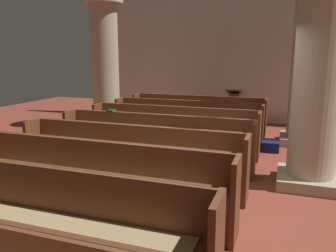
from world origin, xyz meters
name	(u,v)px	position (x,y,z in m)	size (l,w,h in m)	color
ground_plane	(190,193)	(0.00, 0.00, 0.00)	(19.20, 19.20, 0.00)	brown
back_wall	(244,49)	(0.00, 6.08, 2.25)	(10.00, 0.16, 4.50)	silver
pew_row_0	(197,113)	(-0.98, 4.21, 0.52)	(3.66, 0.47, 0.97)	brown
pew_row_1	(186,119)	(-0.98, 3.14, 0.52)	(3.66, 0.46, 0.97)	brown
pew_row_2	(173,128)	(-0.98, 2.07, 0.52)	(3.66, 0.46, 0.97)	brown
pew_row_3	(154,139)	(-0.98, 1.00, 0.52)	(3.66, 0.47, 0.97)	brown
pew_row_4	(129,155)	(-0.98, -0.07, 0.52)	(3.66, 0.46, 0.97)	brown
pew_row_5	(93,178)	(-0.98, -1.14, 0.52)	(3.66, 0.46, 0.97)	brown
pew_row_6	(35,215)	(-0.98, -2.20, 0.52)	(3.66, 0.47, 0.97)	brown
pillar_aisle_side	(309,60)	(1.72, 3.73, 1.95)	(1.10, 1.10, 3.75)	tan
pillar_far_side	(105,59)	(-3.63, 3.95, 1.95)	(1.10, 1.10, 3.75)	tan
pillar_aisle_rear	(320,62)	(1.72, 0.94, 1.95)	(1.06, 1.06, 3.75)	tan
lectern	(234,110)	(-0.17, 5.46, 0.45)	(0.48, 0.45, 1.08)	#562B1A
hymn_book	(111,110)	(-1.96, 1.19, 0.98)	(0.14, 0.18, 0.03)	#194723
kneeler_box_navy	(270,147)	(1.03, 2.76, 0.11)	(0.38, 0.30, 0.22)	navy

